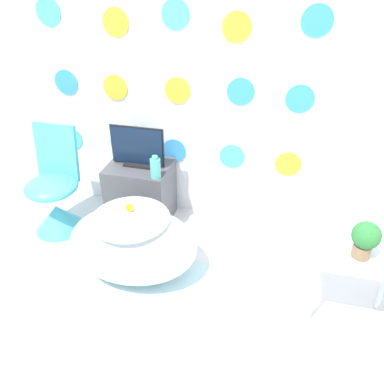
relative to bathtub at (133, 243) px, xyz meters
name	(u,v)px	position (x,y,z in m)	size (l,w,h in m)	color
ground_plane	(102,360)	(0.09, -0.77, -0.25)	(12.00, 12.00, 0.00)	silver
wall_back_dotted	(176,68)	(0.09, 0.91, 1.05)	(4.51, 0.05, 2.60)	white
rug	(127,286)	(0.01, -0.19, -0.25)	(1.25, 0.76, 0.01)	silver
bathtub	(133,243)	(0.00, 0.00, 0.00)	(0.95, 0.68, 0.50)	white
rubber_duck	(129,207)	(-0.03, 0.05, 0.28)	(0.06, 0.06, 0.07)	yellow
chair	(56,200)	(-0.83, 0.33, 0.03)	(0.44, 0.44, 0.90)	#4CC6DB
tv_cabinet	(141,192)	(-0.18, 0.64, 0.02)	(0.53, 0.43, 0.54)	#4C4C51
tv	(137,148)	(-0.18, 0.64, 0.45)	(0.46, 0.12, 0.34)	black
vase	(155,168)	(0.03, 0.48, 0.38)	(0.08, 0.08, 0.19)	#51B2AD
side_table	(356,269)	(1.50, -0.08, 0.16)	(0.52, 0.29, 0.51)	silver
potted_plant_left	(365,238)	(1.50, -0.08, 0.40)	(0.16, 0.16, 0.24)	#8C6B4C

